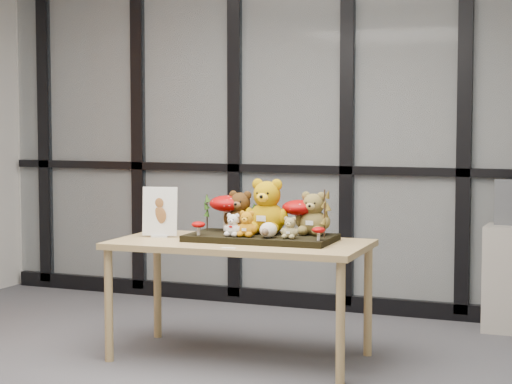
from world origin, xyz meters
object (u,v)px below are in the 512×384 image
at_px(bear_tan_back, 314,211).
at_px(mushroom_front_right, 319,233).
at_px(sign_holder, 160,214).
at_px(bear_small_yellow, 247,222).
at_px(display_table, 240,252).
at_px(mushroom_back_left, 227,211).
at_px(bear_brown_medium, 240,209).
at_px(mushroom_front_left, 198,228).
at_px(bear_beige_small, 290,226).
at_px(diorama_tray, 261,238).
at_px(plush_cream_hedgehog, 268,229).
at_px(mushroom_back_right, 299,215).
at_px(bear_pooh_yellow, 267,203).
at_px(bear_white_bow, 233,224).

relative_size(bear_tan_back, mushroom_front_right, 3.32).
bearing_deg(sign_holder, bear_small_yellow, -18.79).
bearing_deg(display_table, mushroom_front_right, -9.32).
bearing_deg(bear_small_yellow, bear_tan_back, 33.94).
bearing_deg(mushroom_back_left, bear_brown_medium, -2.97).
distance_m(bear_tan_back, mushroom_back_left, 0.55).
distance_m(bear_brown_medium, bear_small_yellow, 0.25).
xyz_separation_m(bear_tan_back, mushroom_back_left, (-0.55, -0.03, -0.02)).
xyz_separation_m(mushroom_back_left, mushroom_front_left, (-0.07, -0.26, -0.08)).
bearing_deg(bear_small_yellow, bear_beige_small, 1.46).
relative_size(diorama_tray, mushroom_front_right, 10.19).
relative_size(bear_beige_small, plush_cream_hedgehog, 1.39).
bearing_deg(mushroom_back_right, display_table, -149.05).
bearing_deg(bear_pooh_yellow, mushroom_front_left, -148.20).
xyz_separation_m(display_table, mushroom_back_left, (-0.15, 0.15, 0.22)).
height_order(display_table, bear_beige_small, bear_beige_small).
height_order(diorama_tray, bear_white_bow, bear_white_bow).
height_order(bear_small_yellow, mushroom_front_right, bear_small_yellow).
bearing_deg(diorama_tray, bear_pooh_yellow, 78.54).
bearing_deg(mushroom_back_right, bear_small_yellow, -133.55).
xyz_separation_m(bear_small_yellow, bear_beige_small, (0.26, 0.02, -0.01)).
bearing_deg(mushroom_back_left, mushroom_front_left, -105.47).
bearing_deg(bear_pooh_yellow, display_table, -135.03).
distance_m(bear_brown_medium, mushroom_front_left, 0.31).
bearing_deg(sign_holder, diorama_tray, -7.54).
relative_size(bear_beige_small, sign_holder, 0.45).
bearing_deg(diorama_tray, bear_small_yellow, -109.50).
bearing_deg(bear_small_yellow, bear_white_bow, -173.61).
height_order(bear_brown_medium, mushroom_front_left, bear_brown_medium).
bearing_deg(mushroom_front_left, mushroom_back_left, 74.53).
xyz_separation_m(bear_small_yellow, sign_holder, (-0.60, 0.05, 0.02)).
height_order(diorama_tray, mushroom_front_right, mushroom_front_right).
height_order(mushroom_back_left, mushroom_front_right, mushroom_back_left).
bearing_deg(mushroom_front_left, plush_cream_hedgehog, 5.45).
distance_m(diorama_tray, bear_small_yellow, 0.16).
xyz_separation_m(mushroom_front_right, sign_holder, (-1.04, 0.05, 0.06)).
distance_m(bear_brown_medium, mushroom_back_left, 0.09).
relative_size(bear_small_yellow, plush_cream_hedgehog, 1.68).
xyz_separation_m(bear_pooh_yellow, plush_cream_hedgehog, (0.09, -0.19, -0.13)).
bearing_deg(bear_brown_medium, bear_white_bow, -79.79).
bearing_deg(diorama_tray, sign_holder, -176.53).
bearing_deg(bear_small_yellow, bear_pooh_yellow, 73.39).
bearing_deg(plush_cream_hedgehog, diorama_tray, 125.37).
relative_size(plush_cream_hedgehog, sign_holder, 0.32).
xyz_separation_m(bear_brown_medium, mushroom_front_right, (0.57, -0.21, -0.09)).
bearing_deg(bear_white_bow, diorama_tray, 45.88).
relative_size(bear_brown_medium, mushroom_front_left, 3.05).
relative_size(bear_pooh_yellow, mushroom_back_left, 1.50).
bearing_deg(mushroom_back_left, bear_beige_small, -22.04).
bearing_deg(mushroom_front_right, sign_holder, 177.18).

